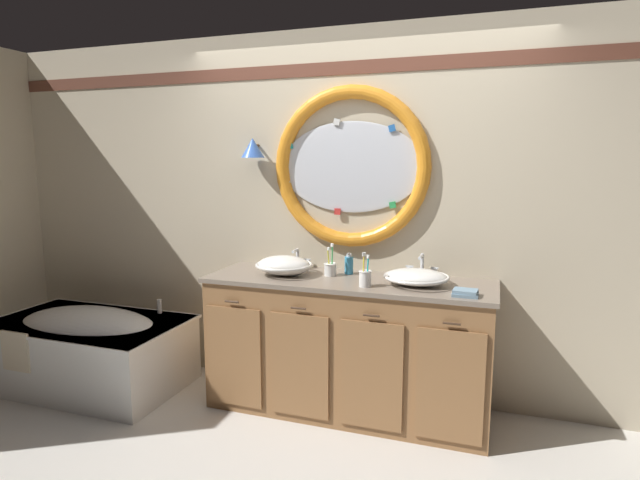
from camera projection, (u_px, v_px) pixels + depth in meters
name	position (u px, v px, depth m)	size (l,w,h in m)	color
ground_plane	(331.00, 425.00, 3.33)	(14.00, 14.00, 0.00)	silver
back_wall_assembly	(356.00, 211.00, 3.67)	(6.40, 0.26, 2.60)	beige
vanity_counter	(348.00, 345.00, 3.48)	(1.90, 0.64, 0.92)	olive
bathtub	(89.00, 346.00, 3.89)	(1.44, 0.85, 0.61)	white
sink_basin_left	(284.00, 265.00, 3.52)	(0.39, 0.39, 0.13)	white
sink_basin_right	(416.00, 277.00, 3.23)	(0.41, 0.41, 0.10)	white
faucet_set_left	(297.00, 260.00, 3.75)	(0.21, 0.11, 0.14)	silver
faucet_set_right	(422.00, 267.00, 3.46)	(0.22, 0.15, 0.16)	silver
toothbrush_holder_left	(330.00, 268.00, 3.50)	(0.09, 0.09, 0.22)	white
toothbrush_holder_right	(365.00, 277.00, 3.19)	(0.08, 0.08, 0.22)	white
soap_dispenser	(349.00, 265.00, 3.55)	(0.06, 0.07, 0.15)	#388EBC
folded_hand_towel	(465.00, 293.00, 2.98)	(0.15, 0.12, 0.04)	#7593A8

